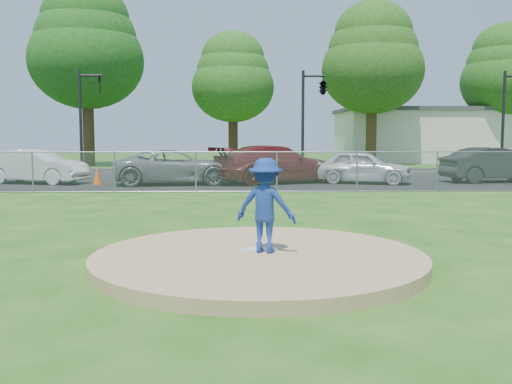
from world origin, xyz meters
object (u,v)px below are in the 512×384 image
at_px(pitcher, 266,205).
at_px(parked_car_charcoal, 495,165).
at_px(parked_car_white, 36,167).
at_px(parked_car_gray, 176,167).
at_px(parked_car_pearl, 362,167).
at_px(tree_center, 233,77).
at_px(tree_left, 86,46).
at_px(traffic_signal_left, 85,112).
at_px(traffic_signal_right, 508,112).
at_px(traffic_cone, 98,176).
at_px(tree_right, 373,57).
at_px(commercial_building, 439,135).
at_px(parked_car_darkred, 276,164).
at_px(traffic_signal_center, 321,89).
at_px(tree_far_right, 506,71).

relative_size(pitcher, parked_car_charcoal, 0.33).
xyz_separation_m(parked_car_white, parked_car_gray, (6.17, -0.53, 0.00)).
bearing_deg(parked_car_pearl, tree_center, 34.80).
distance_m(tree_left, parked_car_white, 16.83).
relative_size(traffic_signal_left, parked_car_pearl, 1.31).
xyz_separation_m(traffic_signal_left, parked_car_pearl, (13.74, -6.23, -2.62)).
bearing_deg(parked_car_gray, traffic_signal_right, -77.57).
distance_m(traffic_cone, parked_car_pearl, 11.49).
xyz_separation_m(tree_right, parked_car_pearl, (-4.02, -16.23, -6.91)).
distance_m(pitcher, parked_car_gray, 15.75).
bearing_deg(pitcher, tree_center, -68.88).
relative_size(commercial_building, parked_car_darkred, 2.86).
bearing_deg(traffic_signal_left, parked_car_darkred, -31.03).
distance_m(traffic_signal_center, parked_car_gray, 10.38).
distance_m(tree_left, pitcher, 33.65).
distance_m(commercial_building, traffic_signal_center, 20.17).
xyz_separation_m(tree_left, tree_far_right, (31.00, 4.00, -1.18)).
xyz_separation_m(tree_left, parked_car_charcoal, (22.11, -14.67, -7.45)).
relative_size(tree_left, parked_car_white, 2.79).
bearing_deg(parked_car_charcoal, traffic_signal_center, 43.17).
distance_m(commercial_building, tree_right, 10.73).
distance_m(tree_center, traffic_cone, 20.32).
relative_size(traffic_cone, parked_car_white, 0.17).
xyz_separation_m(traffic_signal_center, parked_car_charcoal, (7.14, -5.67, -3.82)).
bearing_deg(parked_car_darkred, traffic_cone, 71.09).
bearing_deg(tree_far_right, parked_car_gray, -139.87).
xyz_separation_m(traffic_signal_left, pitcher, (8.88, -21.92, -2.39)).
height_order(traffic_signal_left, traffic_signal_right, same).
distance_m(traffic_signal_right, traffic_cone, 21.96).
xyz_separation_m(tree_center, traffic_signal_right, (15.24, -12.00, -3.11)).
xyz_separation_m(tree_far_right, parked_car_darkred, (-18.78, -19.00, -6.22)).
bearing_deg(parked_car_charcoal, tree_center, 26.04).
bearing_deg(tree_far_right, traffic_signal_center, -140.96).
height_order(traffic_signal_left, traffic_signal_center, same).
height_order(parked_car_white, parked_car_darkred, parked_car_darkred).
height_order(pitcher, traffic_cone, pitcher).
height_order(traffic_cone, parked_car_charcoal, parked_car_charcoal).
relative_size(traffic_signal_left, traffic_signal_center, 1.00).
relative_size(commercial_building, parked_car_gray, 3.07).
relative_size(traffic_signal_left, traffic_signal_right, 1.00).
bearing_deg(parked_car_charcoal, pitcher, 137.53).
bearing_deg(commercial_building, tree_center, -166.76).
height_order(parked_car_darkred, parked_car_pearl, parked_car_darkred).
xyz_separation_m(tree_center, traffic_cone, (-5.49, -18.60, -6.07)).
bearing_deg(pitcher, traffic_cone, -47.43).
xyz_separation_m(traffic_cone, parked_car_gray, (3.35, 0.09, 0.36)).
relative_size(tree_left, parked_car_gray, 2.35).
distance_m(parked_car_white, parked_car_darkred, 10.53).
distance_m(traffic_cone, parked_car_white, 2.91).
relative_size(commercial_building, tree_center, 1.67).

